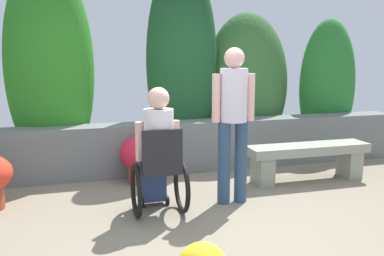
{
  "coord_description": "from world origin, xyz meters",
  "views": [
    {
      "loc": [
        -1.28,
        -3.78,
        1.65
      ],
      "look_at": [
        -0.03,
        0.55,
        0.85
      ],
      "focal_mm": 39.07,
      "sensor_mm": 36.0,
      "label": 1
    }
  ],
  "objects_px": {
    "stone_bench": "(308,156)",
    "person_in_wheelchair": "(158,156)",
    "person_standing_companion": "(233,115)",
    "flower_pot_purple_near": "(140,157)"
  },
  "relations": [
    {
      "from": "stone_bench",
      "to": "person_in_wheelchair",
      "type": "relative_size",
      "value": 1.24
    },
    {
      "from": "person_standing_companion",
      "to": "stone_bench",
      "type": "bearing_deg",
      "value": 15.11
    },
    {
      "from": "stone_bench",
      "to": "person_in_wheelchair",
      "type": "distance_m",
      "value": 2.22
    },
    {
      "from": "person_standing_companion",
      "to": "flower_pot_purple_near",
      "type": "bearing_deg",
      "value": 124.51
    },
    {
      "from": "person_in_wheelchair",
      "to": "person_standing_companion",
      "type": "relative_size",
      "value": 0.77
    },
    {
      "from": "stone_bench",
      "to": "person_in_wheelchair",
      "type": "xyz_separation_m",
      "value": [
        -2.12,
        -0.59,
        0.29
      ]
    },
    {
      "from": "person_in_wheelchair",
      "to": "flower_pot_purple_near",
      "type": "bearing_deg",
      "value": 93.75
    },
    {
      "from": "stone_bench",
      "to": "flower_pot_purple_near",
      "type": "distance_m",
      "value": 2.2
    },
    {
      "from": "stone_bench",
      "to": "flower_pot_purple_near",
      "type": "xyz_separation_m",
      "value": [
        -2.13,
        0.52,
        0.01
      ]
    },
    {
      "from": "person_in_wheelchair",
      "to": "person_standing_companion",
      "type": "height_order",
      "value": "person_standing_companion"
    }
  ]
}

